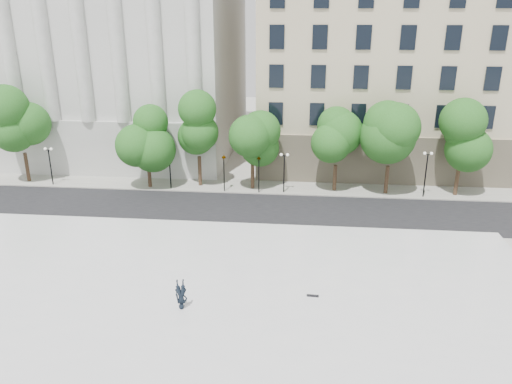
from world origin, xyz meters
TOP-DOWN VIEW (x-y plane):
  - ground at (0.00, 0.00)m, footprint 160.00×160.00m
  - plaza at (0.00, 3.00)m, footprint 44.00×22.00m
  - street at (0.00, 18.00)m, footprint 60.00×8.00m
  - far_sidewalk at (0.00, 24.00)m, footprint 60.00×4.00m
  - building_west at (-17.00, 38.57)m, footprint 31.50×27.65m
  - building_east at (20.00, 38.91)m, footprint 36.00×26.15m
  - traffic_light_west at (-0.69, 22.30)m, footprint 0.50×1.82m
  - traffic_light_east at (2.67, 22.30)m, footprint 0.89×1.63m
  - person_lying at (0.14, 1.38)m, footprint 0.96×1.93m
  - skateboard at (7.64, 3.41)m, footprint 0.73×0.22m
  - street_trees at (0.78, 23.40)m, footprint 46.74×4.95m
  - lamp_posts at (0.07, 22.60)m, footprint 37.29×0.28m

SIDE VIEW (x-z plane):
  - ground at x=0.00m, z-range 0.00..0.00m
  - street at x=0.00m, z-range 0.00..0.02m
  - far_sidewalk at x=0.00m, z-range 0.00..0.12m
  - plaza at x=0.00m, z-range 0.00..0.45m
  - skateboard at x=7.64m, z-range 0.45..0.52m
  - person_lying at x=0.14m, z-range 0.45..0.95m
  - lamp_posts at x=0.07m, z-range 0.62..5.09m
  - traffic_light_east at x=2.67m, z-range 1.56..5.71m
  - traffic_light_west at x=-0.69m, z-range 1.61..5.83m
  - street_trees at x=0.78m, z-range 1.36..9.39m
  - building_east at x=20.00m, z-range -0.36..22.64m
  - building_west at x=-17.00m, z-range 0.09..25.69m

